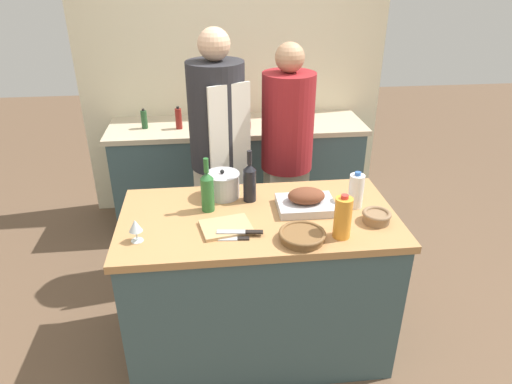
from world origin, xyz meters
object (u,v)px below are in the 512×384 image
Objects in this scene: wine_glass_left at (135,226)px; condiment_bottle_extra at (144,119)px; wine_bottle_green at (250,181)px; knife_chef at (242,232)px; juice_jug at (343,217)px; wicker_basket at (302,236)px; milk_jug at (356,191)px; mixing_bowl at (376,216)px; roasting_pan at (306,201)px; condiment_bottle_tall at (210,120)px; stand_mixer at (239,110)px; cutting_board at (226,227)px; wine_bottle_dark at (207,190)px; person_cook_guest at (287,152)px; knife_paring at (235,239)px; stock_pot at (223,185)px; condiment_bottle_short at (179,119)px; person_cook_aproned at (218,149)px.

wine_glass_left is 0.72× the size of condiment_bottle_extra.
wine_bottle_green is at bearing 31.70° from wine_glass_left.
juice_jug is at bearing -7.21° from knife_chef.
milk_jug reaches higher than wicker_basket.
mixing_bowl is at bearing 4.42° from knife_chef.
juice_jug is (0.11, -0.29, 0.06)m from roasting_pan.
juice_jug is 1.11× the size of milk_jug.
milk_jug is 1.50× the size of condiment_bottle_tall.
stand_mixer reaches higher than juice_jug.
wine_bottle_green is at bearing 63.17° from cutting_board.
wine_bottle_dark is at bearing 37.95° from wine_glass_left.
milk_jug is 0.82m from person_cook_guest.
mixing_bowl is 0.72× the size of milk_jug.
knife_paring is (0.47, -0.04, -0.08)m from wine_glass_left.
cutting_board is 1.71m from condiment_bottle_extra.
knife_paring is 0.95× the size of condiment_bottle_extra.
person_cook_guest is (0.47, 0.58, -0.05)m from stock_pot.
condiment_bottle_extra is at bearing 131.30° from milk_jug.
stand_mixer reaches higher than wicker_basket.
knife_paring is at bearing -87.14° from condiment_bottle_tall.
condiment_bottle_tall is at bearing -2.07° from condiment_bottle_short.
roasting_pan is 0.87m from person_cook_aproned.
knife_chef is at bearing -117.89° from person_cook_guest.
condiment_bottle_extra is at bearing 118.44° from wine_bottle_green.
person_cook_guest reaches higher than roasting_pan.
cutting_board is 1.44× the size of stock_pot.
roasting_pan is at bearing -5.04° from wine_bottle_dark.
mixing_bowl is 0.49× the size of wine_bottle_dark.
condiment_bottle_short is (-1.00, 1.41, -0.01)m from milk_jug.
condiment_bottle_short is (-0.44, 1.28, -0.03)m from wine_bottle_green.
juice_jug is at bearing 3.72° from wicker_basket.
knife_chef is at bearing -111.07° from person_cook_aproned.
cutting_board is 1.83× the size of knife_paring.
stand_mixer reaches higher than condiment_bottle_short.
cutting_board is 1.73× the size of condiment_bottle_extra.
cutting_board is (-0.44, -0.16, -0.04)m from roasting_pan.
milk_jug is at bearing 10.99° from wine_glass_left.
person_cook_guest is at bearing -21.28° from person_cook_aproned.
wine_bottle_green reaches higher than milk_jug.
wine_bottle_green is at bearing -101.71° from person_cook_aproned.
stock_pot is at bearing -98.72° from stand_mixer.
person_cook_guest is at bearing 68.54° from knife_chef.
condiment_bottle_extra is at bearing 174.83° from condiment_bottle_tall.
cutting_board is 0.34m from wine_bottle_green.
stock_pot is 0.11× the size of person_cook_aproned.
stand_mixer is at bearing 83.21° from cutting_board.
wine_glass_left is (-0.43, -0.07, 0.07)m from cutting_board.
milk_jug reaches higher than mixing_bowl.
condiment_bottle_tall is 0.52m from condiment_bottle_extra.
condiment_bottle_extra is at bearing 140.76° from person_cook_guest.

